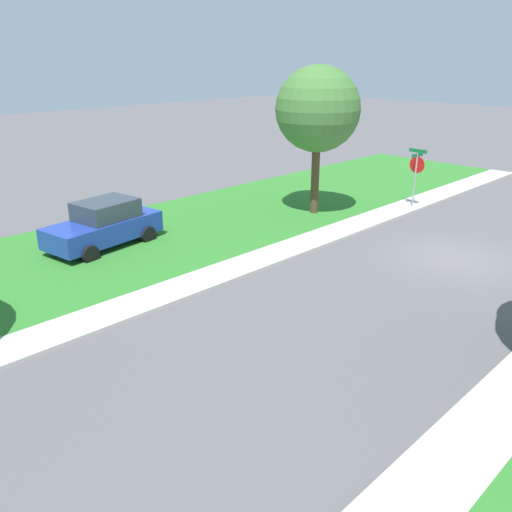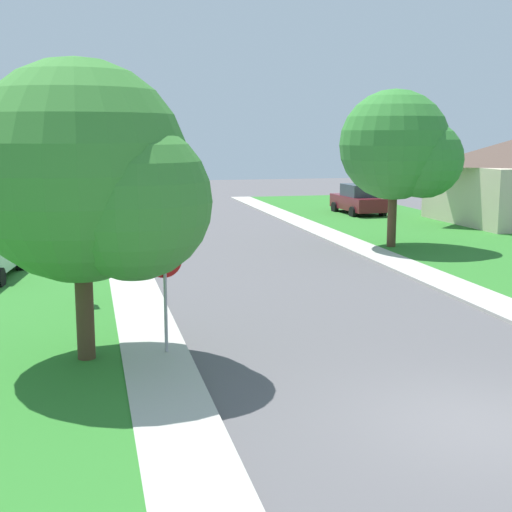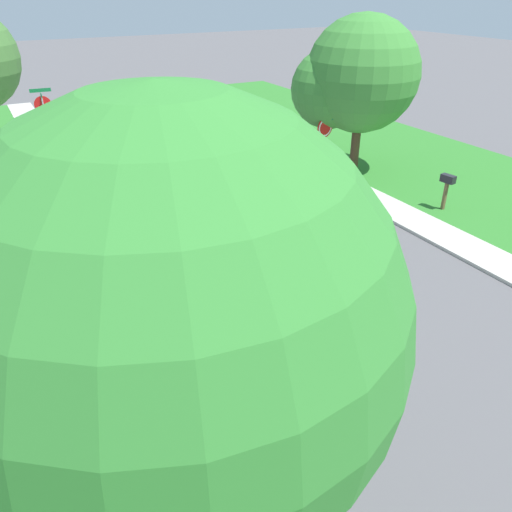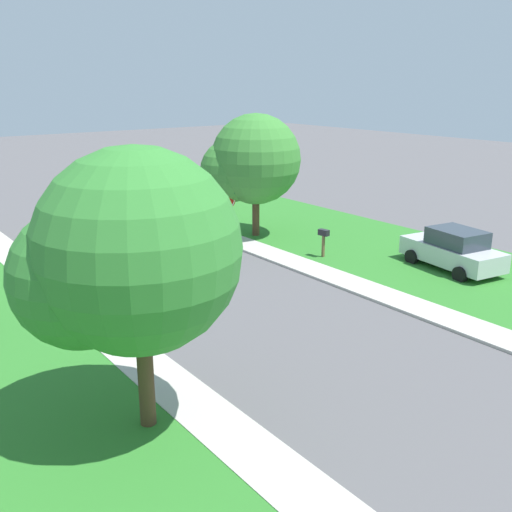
{
  "view_description": "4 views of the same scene",
  "coord_description": "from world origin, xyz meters",
  "views": [
    {
      "loc": [
        -7.58,
        17.45,
        6.8
      ],
      "look_at": [
        2.51,
        7.43,
        1.4
      ],
      "focal_mm": 37.42,
      "sensor_mm": 36.0,
      "label": 1
    },
    {
      "loc": [
        -5.94,
        -9.55,
        4.62
      ],
      "look_at": [
        -1.66,
        8.37,
        1.4
      ],
      "focal_mm": 49.51,
      "sensor_mm": 36.0,
      "label": 2
    },
    {
      "loc": [
        7.13,
        20.39,
        6.95
      ],
      "look_at": [
        2.25,
        11.49,
        1.4
      ],
      "focal_mm": 35.1,
      "sensor_mm": 36.0,
      "label": 3
    },
    {
      "loc": [
        10.96,
        27.36,
        7.53
      ],
      "look_at": [
        -1.26,
        11.13,
        1.4
      ],
      "focal_mm": 40.93,
      "sensor_mm": 36.0,
      "label": 4
    }
  ],
  "objects": [
    {
      "name": "ground_plane",
      "position": [
        0.0,
        0.0,
        0.0
      ],
      "size": [
        120.0,
        120.0,
        0.0
      ],
      "primitive_type": "plane",
      "color": "#565456"
    },
    {
      "name": "sidewalk_east",
      "position": [
        4.7,
        12.0,
        0.05
      ],
      "size": [
        1.4,
        56.0,
        0.1
      ],
      "primitive_type": "cube",
      "color": "#B7B2A8",
      "rests_on": "ground"
    },
    {
      "name": "lawn_east",
      "position": [
        9.4,
        12.0,
        0.04
      ],
      "size": [
        8.0,
        56.0,
        0.08
      ],
      "primitive_type": "cube",
      "color": "#2D7528",
      "rests_on": "ground"
    },
    {
      "name": "stop_sign_near_corner",
      "position": [
        4.44,
        -4.86,
        1.89
      ],
      "size": [
        0.92,
        0.92,
        2.77
      ],
      "color": "#9E9EA3",
      "rests_on": "ground"
    },
    {
      "name": "car_blue_behind_trees",
      "position": [
        9.8,
        8.14,
        0.87
      ],
      "size": [
        2.5,
        4.52,
        1.76
      ],
      "color": "#1E389E",
      "rests_on": "ground"
    },
    {
      "name": "tree_across_right",
      "position": [
        7.31,
        -0.96,
        4.48
      ],
      "size": [
        3.9,
        3.63,
        6.43
      ],
      "color": "#4C3823",
      "rests_on": "ground"
    }
  ]
}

